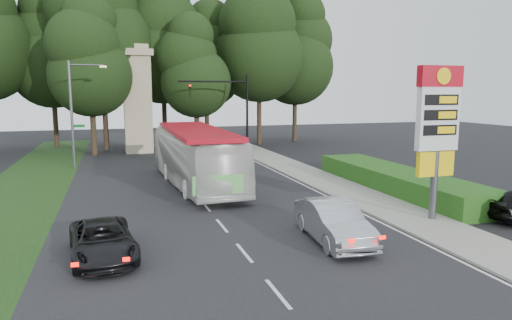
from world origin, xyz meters
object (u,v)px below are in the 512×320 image
object	(u,v)px
monument	(137,99)
suv_charcoal	(103,240)
gas_station_pylon	(438,122)
transit_bus	(196,157)
streetlight_signs	(74,109)
traffic_signal_mast	(233,104)
sedan_silver	(333,222)

from	to	relation	value
monument	suv_charcoal	size ratio (longest dim) A/B	2.22
gas_station_pylon	suv_charcoal	world-z (taller)	gas_station_pylon
monument	transit_bus	size ratio (longest dim) A/B	0.79
gas_station_pylon	streetlight_signs	size ratio (longest dim) A/B	0.86
suv_charcoal	traffic_signal_mast	bearing A→B (deg)	59.10
traffic_signal_mast	transit_bus	distance (m)	12.65
traffic_signal_mast	suv_charcoal	world-z (taller)	traffic_signal_mast
traffic_signal_mast	sedan_silver	size ratio (longest dim) A/B	1.49
sedan_silver	suv_charcoal	bearing A→B (deg)	178.97
traffic_signal_mast	streetlight_signs	distance (m)	12.83
traffic_signal_mast	sedan_silver	distance (m)	23.66
streetlight_signs	suv_charcoal	world-z (taller)	streetlight_signs
monument	sedan_silver	size ratio (longest dim) A/B	2.09
traffic_signal_mast	streetlight_signs	xyz separation A→B (m)	(-12.67, -1.99, -0.23)
monument	sedan_silver	distance (m)	30.10
gas_station_pylon	transit_bus	xyz separation A→B (m)	(-8.75, 10.86, -2.68)
suv_charcoal	monument	bearing A→B (deg)	78.54
sedan_silver	streetlight_signs	bearing A→B (deg)	121.17
monument	streetlight_signs	bearing A→B (deg)	-121.97
gas_station_pylon	monument	distance (m)	30.17
traffic_signal_mast	sedan_silver	xyz separation A→B (m)	(-2.04, -23.25, -3.88)
traffic_signal_mast	monument	world-z (taller)	monument
traffic_signal_mast	sedan_silver	world-z (taller)	traffic_signal_mast
monument	suv_charcoal	distance (m)	28.91
transit_bus	suv_charcoal	world-z (taller)	transit_bus
streetlight_signs	transit_bus	world-z (taller)	streetlight_signs
traffic_signal_mast	transit_bus	size ratio (longest dim) A/B	0.57
suv_charcoal	streetlight_signs	bearing A→B (deg)	90.27
gas_station_pylon	sedan_silver	size ratio (longest dim) A/B	1.42
streetlight_signs	traffic_signal_mast	bearing A→B (deg)	8.92
transit_bus	sedan_silver	size ratio (longest dim) A/B	2.63
transit_bus	sedan_silver	xyz separation A→B (m)	(3.19, -12.11, -0.97)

